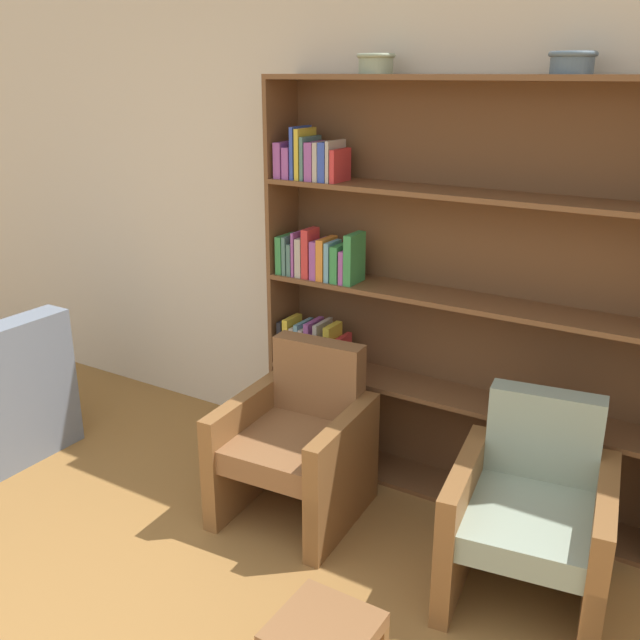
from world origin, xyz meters
The scene contains 7 objects.
wall_back centered at (0.00, 2.67, 1.38)m, with size 12.00×0.06×2.75m.
bookshelf centered at (0.19, 2.50, 1.02)m, with size 2.13×0.30×2.13m.
bowl_cream centered at (-0.12, 2.48, 2.18)m, with size 0.19×0.19×0.09m.
bowl_sage centered at (0.79, 2.48, 2.18)m, with size 0.20×0.20×0.09m.
armchair_leather centered at (-0.22, 1.92, 0.38)m, with size 0.69×0.72×0.85m.
armchair_cushioned centered at (0.96, 1.92, 0.38)m, with size 0.73×0.77×0.85m.
footstool centered at (0.52, 0.97, 0.27)m, with size 0.34×0.34×0.33m.
Camera 1 is at (1.55, -0.73, 2.14)m, focal length 40.00 mm.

